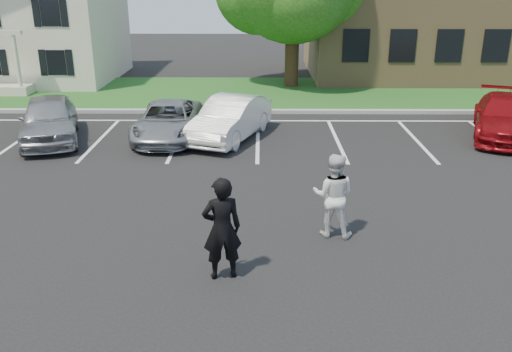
% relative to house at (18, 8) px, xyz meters
% --- Properties ---
extents(ground_plane, '(90.00, 90.00, 0.00)m').
position_rel_house_xyz_m(ground_plane, '(13.00, -19.97, -3.83)').
color(ground_plane, black).
rests_on(ground_plane, ground).
extents(curb, '(40.00, 0.30, 0.15)m').
position_rel_house_xyz_m(curb, '(13.00, -7.97, -3.75)').
color(curb, gray).
rests_on(curb, ground).
extents(grass_strip, '(44.00, 8.00, 0.08)m').
position_rel_house_xyz_m(grass_strip, '(13.00, -3.97, -3.79)').
color(grass_strip, '#1B4C17').
rests_on(grass_strip, ground).
extents(stall_lines, '(34.00, 5.36, 0.01)m').
position_rel_house_xyz_m(stall_lines, '(14.40, -11.02, -3.82)').
color(stall_lines, silver).
rests_on(stall_lines, ground).
extents(house, '(10.30, 9.22, 7.60)m').
position_rel_house_xyz_m(house, '(0.00, 0.00, 0.00)').
color(house, '#BFB59C').
rests_on(house, ground).
extents(office_building, '(22.40, 10.40, 8.30)m').
position_rel_house_xyz_m(office_building, '(27.00, 2.02, 0.33)').
color(office_building, '#96794E').
rests_on(office_building, ground).
extents(man_black_suit, '(0.84, 0.65, 2.04)m').
position_rel_house_xyz_m(man_black_suit, '(12.38, -21.20, -2.81)').
color(man_black_suit, black).
rests_on(man_black_suit, ground).
extents(man_white_shirt, '(1.06, 0.90, 1.90)m').
position_rel_house_xyz_m(man_white_shirt, '(14.70, -19.37, -2.88)').
color(man_white_shirt, silver).
rests_on(man_white_shirt, ground).
extents(car_silver_west, '(3.14, 4.92, 1.56)m').
position_rel_house_xyz_m(car_silver_west, '(5.74, -12.10, -3.05)').
color(car_silver_west, '#A2A2A6').
rests_on(car_silver_west, ground).
extents(car_silver_minivan, '(2.14, 4.60, 1.27)m').
position_rel_house_xyz_m(car_silver_minivan, '(9.83, -11.75, -3.19)').
color(car_silver_minivan, '#989A9F').
rests_on(car_silver_minivan, ground).
extents(car_white_sedan, '(2.99, 4.72, 1.47)m').
position_rel_house_xyz_m(car_white_sedan, '(12.03, -11.79, -3.10)').
color(car_white_sedan, silver).
rests_on(car_white_sedan, ground).
extents(car_red_compact, '(3.62, 5.40, 1.45)m').
position_rel_house_xyz_m(car_red_compact, '(21.83, -11.45, -3.10)').
color(car_red_compact, maroon).
rests_on(car_red_compact, ground).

